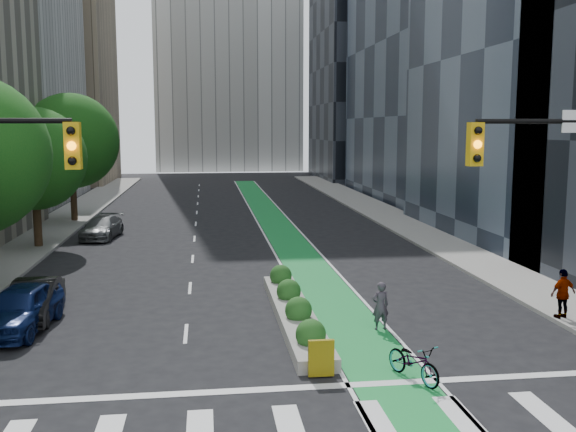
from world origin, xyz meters
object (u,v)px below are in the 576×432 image
object	(u,v)px
bicycle	(414,361)
parked_car_left_far	(102,227)
parked_car_left_near	(20,308)
pedestrian_far	(563,294)
cyclist	(380,306)
median_planter	(294,310)
parked_car_left_mid	(34,300)

from	to	relation	value
bicycle	parked_car_left_far	size ratio (longest dim) A/B	0.44
bicycle	parked_car_left_near	xyz separation A→B (m)	(-11.50, 5.67, 0.25)
pedestrian_far	bicycle	bearing A→B (deg)	19.55
cyclist	pedestrian_far	size ratio (longest dim) A/B	0.95
bicycle	parked_car_left_near	bearing A→B (deg)	130.78
parked_car_left_near	pedestrian_far	bearing A→B (deg)	1.81
median_planter	parked_car_left_far	bearing A→B (deg)	117.20
median_planter	parked_car_left_far	xyz separation A→B (m)	(-9.23, 17.95, 0.28)
bicycle	pedestrian_far	world-z (taller)	pedestrian_far
parked_car_left_mid	parked_car_left_far	xyz separation A→B (m)	(-0.24, 16.72, -0.03)
median_planter	parked_car_left_near	xyz separation A→B (m)	(-9.09, -0.03, 0.39)
parked_car_left_far	median_planter	bearing A→B (deg)	-55.45
parked_car_left_mid	parked_car_left_far	bearing A→B (deg)	88.77
cyclist	median_planter	bearing A→B (deg)	-36.38
median_planter	pedestrian_far	distance (m)	9.23
bicycle	parked_car_left_mid	xyz separation A→B (m)	(-11.40, 6.93, 0.16)
bicycle	cyclist	distance (m)	4.27
cyclist	parked_car_left_near	distance (m)	11.85
bicycle	pedestrian_far	xyz separation A→B (m)	(6.69, 4.26, 0.49)
median_planter	pedestrian_far	bearing A→B (deg)	-8.93
median_planter	pedestrian_far	size ratio (longest dim) A/B	5.98
parked_car_left_mid	bicycle	bearing A→B (deg)	-33.34
median_planter	parked_car_left_near	size ratio (longest dim) A/B	2.29
parked_car_left_mid	parked_car_left_far	size ratio (longest dim) A/B	0.92
parked_car_left_near	pedestrian_far	xyz separation A→B (m)	(18.19, -1.41, 0.25)
median_planter	parked_car_left_mid	world-z (taller)	parked_car_left_mid
parked_car_left_near	pedestrian_far	size ratio (longest dim) A/B	2.61
bicycle	parked_car_left_mid	distance (m)	13.34
parked_car_left_mid	median_planter	bearing A→B (deg)	-9.86
parked_car_left_near	parked_car_left_mid	size ratio (longest dim) A/B	1.09
parked_car_left_near	median_planter	bearing A→B (deg)	6.39
parked_car_left_near	cyclist	bearing A→B (deg)	-0.64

